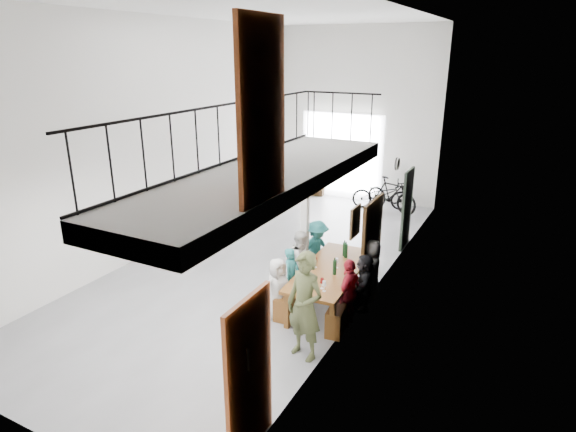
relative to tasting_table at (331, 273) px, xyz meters
The scene contains 24 objects.
floor 2.59m from the tasting_table, 151.98° to the left, with size 12.00×12.00×0.00m, color slate.
room_walls 3.78m from the tasting_table, 151.98° to the left, with size 12.00×12.00×12.00m.
gateway_portal 7.60m from the tasting_table, 110.09° to the left, with size 2.80×0.08×2.80m, color white.
right_wall_decor 1.34m from the tasting_table, 54.30° to the right, with size 0.07×8.28×5.07m.
balcony 2.99m from the tasting_table, 96.46° to the right, with size 1.52×5.62×4.00m.
tasting_table is the anchor object (origin of this frame).
bench_inner 0.79m from the tasting_table, behind, with size 0.31×1.91×0.44m, color brown.
bench_wall 0.60m from the tasting_table, ahead, with size 0.27×2.11×0.48m, color brown.
tableware 0.24m from the tasting_table, 23.80° to the left, with size 0.60×1.66×0.35m.
side_bench 4.88m from the tasting_table, 165.45° to the left, with size 0.35×1.58×0.44m, color brown.
oak_barrel 6.79m from the tasting_table, 129.54° to the left, with size 0.70×0.70×1.03m.
serving_counter 7.89m from the tasting_table, 120.08° to the left, with size 1.64×0.45×0.86m, color #33200D.
counter_bottles 7.89m from the tasting_table, 120.06° to the left, with size 1.39×0.24×0.28m.
guest_left_a 1.10m from the tasting_table, 129.53° to the right, with size 0.57×0.37×1.18m, color beige.
guest_left_b 0.78m from the tasting_table, 166.13° to the right, with size 0.41×0.27×1.12m, color #227173.
guest_left_c 0.83m from the tasting_table, 158.19° to the left, with size 0.64×0.50×1.32m, color beige.
guest_left_d 1.20m from the tasting_table, 126.88° to the left, with size 0.86×0.49×1.33m, color #227173.
guest_right_a 0.72m from the tasting_table, 40.17° to the right, with size 0.75×0.31×1.28m, color #B61F30.
guest_right_b 0.66m from the tasting_table, 17.36° to the left, with size 1.04×0.33×1.13m, color black.
guest_right_c 0.87m from the tasting_table, 45.80° to the left, with size 0.62×0.40×1.26m, color beige.
host_standing 1.72m from the tasting_table, 81.26° to the right, with size 0.66×0.43×1.81m, color #434929.
potted_plant 1.88m from the tasting_table, 82.08° to the left, with size 0.37×0.32×0.41m, color #164516.
bicycle_near 6.45m from the tasting_table, 98.41° to the left, with size 0.63×1.80×0.95m, color black.
bicycle_far 6.31m from the tasting_table, 95.46° to the left, with size 0.50×1.77×1.07m, color black.
Camera 1 is at (5.31, -8.92, 4.70)m, focal length 30.00 mm.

